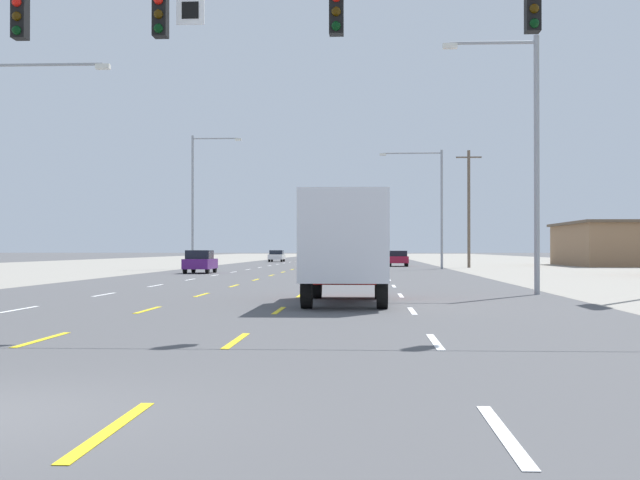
{
  "coord_description": "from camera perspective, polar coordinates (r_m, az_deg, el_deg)",
  "views": [
    {
      "loc": [
        4.04,
        -8.18,
        1.63
      ],
      "look_at": [
        -0.92,
        84.92,
        2.59
      ],
      "focal_mm": 48.49,
      "sensor_mm": 36.0,
      "label": 1
    }
  ],
  "objects": [
    {
      "name": "ground_plane",
      "position": [
        74.3,
        -0.07,
        -1.85
      ],
      "size": [
        572.0,
        572.0,
        0.0
      ],
      "primitive_type": "plane",
      "color": "#4C4C4F"
    },
    {
      "name": "lot_apron_left",
      "position": [
        79.59,
        -18.17,
        -1.73
      ],
      "size": [
        28.0,
        440.0,
        0.01
      ],
      "primitive_type": "cube",
      "color": "gray",
      "rests_on": "ground"
    },
    {
      "name": "lot_apron_right",
      "position": [
        77.03,
        18.66,
        -1.77
      ],
      "size": [
        28.0,
        440.0,
        0.01
      ],
      "primitive_type": "cube",
      "color": "gray",
      "rests_on": "ground"
    },
    {
      "name": "lane_markings",
      "position": [
        112.76,
        1.0,
        -1.42
      ],
      "size": [
        10.64,
        227.6,
        0.01
      ],
      "color": "white",
      "rests_on": "ground"
    },
    {
      "name": "signal_span_wire",
      "position": [
        18.84,
        -9.53,
        9.88
      ],
      "size": [
        25.07,
        0.53,
        8.61
      ],
      "color": "brown",
      "rests_on": "ground"
    },
    {
      "name": "box_truck_inner_right_nearest",
      "position": [
        25.69,
        1.74,
        -0.13
      ],
      "size": [
        2.4,
        7.2,
        3.23
      ],
      "color": "red",
      "rests_on": "ground"
    },
    {
      "name": "hatchback_far_left_near",
      "position": [
        58.33,
        -7.92,
        -1.42
      ],
      "size": [
        1.72,
        3.9,
        1.54
      ],
      "color": "#4C196B",
      "rests_on": "ground"
    },
    {
      "name": "sedan_center_turn_mid",
      "position": [
        75.25,
        0.03,
        -1.26
      ],
      "size": [
        1.8,
        4.5,
        1.46
      ],
      "color": "#B28C33",
      "rests_on": "ground"
    },
    {
      "name": "sedan_far_right_midfar",
      "position": [
        80.99,
        5.17,
        -1.21
      ],
      "size": [
        1.8,
        4.5,
        1.46
      ],
      "color": "maroon",
      "rests_on": "ground"
    },
    {
      "name": "suv_center_turn_far",
      "position": [
        100.27,
        0.63,
        -0.94
      ],
      "size": [
        1.98,
        4.9,
        1.98
      ],
      "color": "red",
      "rests_on": "ground"
    },
    {
      "name": "sedan_far_left_farther",
      "position": [
        109.22,
        -2.88,
        -1.05
      ],
      "size": [
        1.8,
        4.5,
        1.46
      ],
      "color": "white",
      "rests_on": "ground"
    },
    {
      "name": "sedan_inner_left_farthest",
      "position": [
        117.69,
        -0.67,
        -1.02
      ],
      "size": [
        1.8,
        4.5,
        1.46
      ],
      "color": "#B28C33",
      "rests_on": "ground"
    },
    {
      "name": "streetlight_right_row_0",
      "position": [
        31.95,
        13.54,
        6.07
      ],
      "size": [
        3.44,
        0.26,
        9.29
      ],
      "color": "gray",
      "rests_on": "ground"
    },
    {
      "name": "streetlight_left_row_1",
      "position": [
        71.45,
        -8.11,
        3.13
      ],
      "size": [
        4.13,
        0.26,
        10.93
      ],
      "color": "gray",
      "rests_on": "ground"
    },
    {
      "name": "streetlight_right_row_1",
      "position": [
        70.29,
        7.57,
        2.73
      ],
      "size": [
        5.1,
        0.26,
        9.63
      ],
      "color": "gray",
      "rests_on": "ground"
    },
    {
      "name": "utility_pole_right_row_1",
      "position": [
        75.93,
        9.8,
        2.18
      ],
      "size": [
        2.2,
        0.26,
        10.18
      ],
      "color": "brown",
      "rests_on": "ground"
    }
  ]
}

